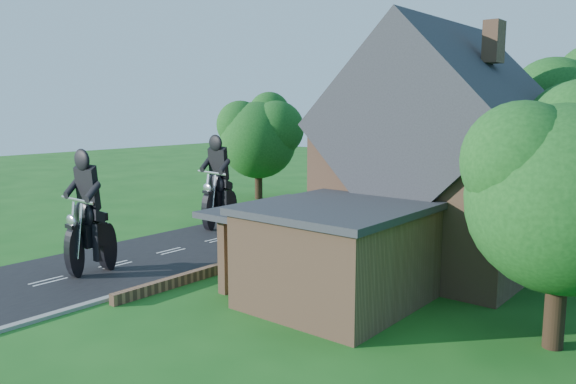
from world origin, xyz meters
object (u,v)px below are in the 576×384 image
Objects in this scene: annex at (335,252)px; motorcycle_follow at (219,215)px; motorcycle_lead at (91,255)px; garden_wall at (308,241)px; house at (440,164)px.

annex reaches higher than motorcycle_follow.
garden_wall is at bearing -110.67° from motorcycle_lead.
garden_wall is at bearing 133.84° from annex.
motorcycle_follow reaches higher than motorcycle_lead.
annex reaches higher than motorcycle_lead.
annex is at bearing -95.24° from house.
annex is 13.11m from motorcycle_follow.
motorcycle_follow is (-12.38, -1.07, -3.56)m from house.
motorcycle_lead is 9.54m from motorcycle_follow.
motorcycle_lead is (-9.50, -3.54, -1.01)m from annex.
motorcycle_lead is at bearing -112.80° from garden_wall.
annex is at bearing 160.37° from motorcycle_follow.
garden_wall is 6.21m from motorcycle_follow.
house is 14.90m from motorcycle_lead.
annex reaches higher than garden_wall.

